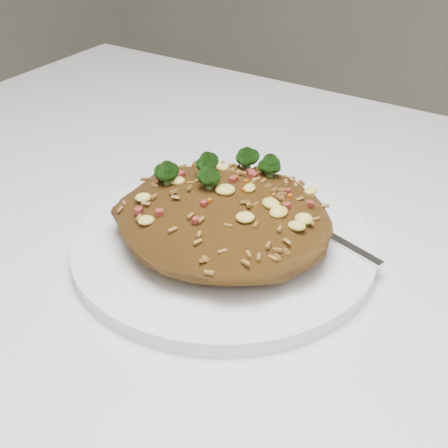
{
  "coord_description": "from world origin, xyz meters",
  "views": [
    {
      "loc": [
        0.16,
        -0.4,
        1.07
      ],
      "look_at": [
        -0.08,
        -0.02,
        0.78
      ],
      "focal_mm": 50.0,
      "sensor_mm": 36.0,
      "label": 1
    }
  ],
  "objects_px": {
    "fork": "(317,228)",
    "plate": "(224,245)",
    "dining_table": "(310,350)",
    "fried_rice": "(224,209)"
  },
  "relations": [
    {
      "from": "fork",
      "to": "plate",
      "type": "bearing_deg",
      "value": -120.62
    },
    {
      "from": "dining_table",
      "to": "fork",
      "type": "xyz_separation_m",
      "value": [
        -0.02,
        0.04,
        0.11
      ]
    },
    {
      "from": "fork",
      "to": "fried_rice",
      "type": "bearing_deg",
      "value": -121.3
    },
    {
      "from": "dining_table",
      "to": "fried_rice",
      "type": "height_order",
      "value": "fried_rice"
    },
    {
      "from": "plate",
      "to": "fried_rice",
      "type": "xyz_separation_m",
      "value": [
        -0.0,
        0.0,
        0.04
      ]
    },
    {
      "from": "fried_rice",
      "to": "fork",
      "type": "relative_size",
      "value": 1.23
    },
    {
      "from": "dining_table",
      "to": "fork",
      "type": "bearing_deg",
      "value": 117.9
    },
    {
      "from": "plate",
      "to": "dining_table",
      "type": "bearing_deg",
      "value": 10.81
    },
    {
      "from": "dining_table",
      "to": "plate",
      "type": "height_order",
      "value": "plate"
    },
    {
      "from": "plate",
      "to": "fried_rice",
      "type": "relative_size",
      "value": 1.38
    }
  ]
}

